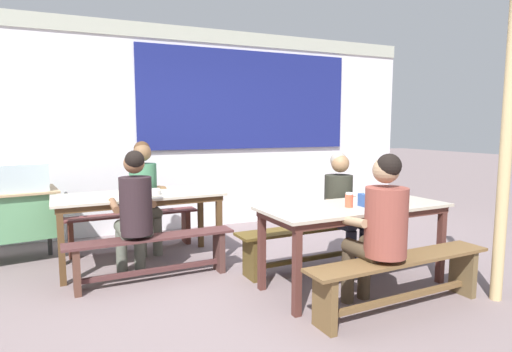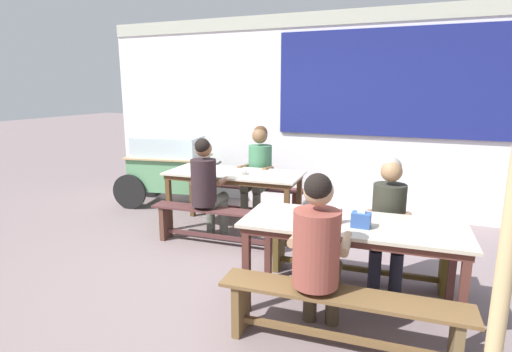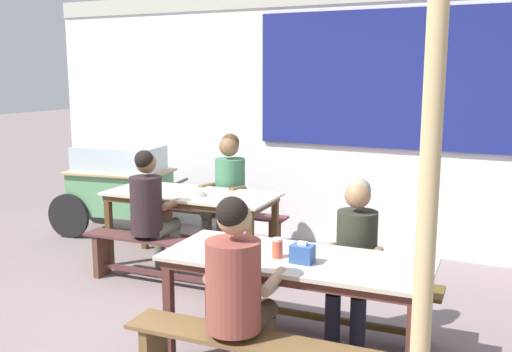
# 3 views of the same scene
# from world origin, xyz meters

# --- Properties ---
(ground_plane) EXTENTS (40.00, 40.00, 0.00)m
(ground_plane) POSITION_xyz_m (0.00, 0.00, 0.00)
(ground_plane) COLOR slate
(backdrop_wall) EXTENTS (7.48, 0.23, 2.90)m
(backdrop_wall) POSITION_xyz_m (0.05, 2.56, 1.53)
(backdrop_wall) COLOR white
(backdrop_wall) RESTS_ON ground_plane
(dining_table_far) EXTENTS (1.78, 0.86, 0.77)m
(dining_table_far) POSITION_xyz_m (-0.84, 1.12, 0.70)
(dining_table_far) COLOR beige
(dining_table_far) RESTS_ON ground_plane
(dining_table_near) EXTENTS (1.82, 0.83, 0.77)m
(dining_table_near) POSITION_xyz_m (0.90, -0.32, 0.70)
(dining_table_near) COLOR #BEB39F
(dining_table_near) RESTS_ON ground_plane
(bench_far_back) EXTENTS (1.62, 0.35, 0.45)m
(bench_far_back) POSITION_xyz_m (-0.88, 1.71, 0.29)
(bench_far_back) COLOR brown
(bench_far_back) RESTS_ON ground_plane
(bench_far_front) EXTENTS (1.61, 0.34, 0.45)m
(bench_far_front) POSITION_xyz_m (-0.81, 0.53, 0.29)
(bench_far_front) COLOR #4F2C2C
(bench_far_front) RESTS_ON ground_plane
(bench_near_back) EXTENTS (1.82, 0.41, 0.45)m
(bench_near_back) POSITION_xyz_m (0.87, 0.27, 0.31)
(bench_near_back) COLOR brown
(bench_near_back) RESTS_ON ground_plane
(bench_near_front) EXTENTS (1.75, 0.39, 0.45)m
(bench_near_front) POSITION_xyz_m (0.94, -0.91, 0.30)
(bench_near_front) COLOR brown
(bench_near_front) RESTS_ON ground_plane
(food_cart) EXTENTS (1.64, 0.96, 1.09)m
(food_cart) POSITION_xyz_m (-2.31, 1.77, 0.64)
(food_cart) COLOR #5F9C69
(food_cart) RESTS_ON ground_plane
(person_center_facing) EXTENTS (0.44, 0.59, 1.32)m
(person_center_facing) POSITION_xyz_m (-0.72, 1.65, 0.75)
(person_center_facing) COLOR #666759
(person_center_facing) RESTS_ON ground_plane
(person_right_near_table) EXTENTS (0.44, 0.54, 1.23)m
(person_right_near_table) POSITION_xyz_m (1.14, 0.21, 0.69)
(person_right_near_table) COLOR #1F1F2B
(person_right_near_table) RESTS_ON ground_plane
(person_left_back_turned) EXTENTS (0.43, 0.57, 1.28)m
(person_left_back_turned) POSITION_xyz_m (-0.96, 0.60, 0.71)
(person_left_back_turned) COLOR #616659
(person_left_back_turned) RESTS_ON ground_plane
(person_near_front) EXTENTS (0.46, 0.55, 1.29)m
(person_near_front) POSITION_xyz_m (0.75, -0.86, 0.73)
(person_near_front) COLOR #493A29
(person_near_front) RESTS_ON ground_plane
(tissue_box) EXTENTS (0.14, 0.11, 0.14)m
(tissue_box) POSITION_xyz_m (0.98, -0.41, 0.83)
(tissue_box) COLOR #305399
(tissue_box) RESTS_ON dining_table_near
(condiment_jar) EXTENTS (0.07, 0.07, 0.13)m
(condiment_jar) POSITION_xyz_m (0.80, -0.39, 0.84)
(condiment_jar) COLOR #DE5539
(condiment_jar) RESTS_ON dining_table_near
(soup_bowl) EXTENTS (0.17, 0.17, 0.05)m
(soup_bowl) POSITION_xyz_m (-0.72, 1.03, 0.80)
(soup_bowl) COLOR silver
(soup_bowl) RESTS_ON dining_table_far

